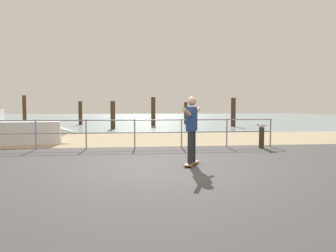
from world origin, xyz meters
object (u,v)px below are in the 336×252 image
at_px(skateboard, 192,163).
at_px(skateboarder, 192,126).
at_px(sailboat, 7,131).
at_px(bollard_short, 262,138).
at_px(seagull, 261,126).

relative_size(skateboard, skateboarder, 0.49).
relative_size(sailboat, skateboarder, 3.09).
distance_m(skateboard, skateboarder, 0.95).
distance_m(sailboat, skateboard, 8.33).
xyz_separation_m(bollard_short, seagull, (-0.02, -0.01, 0.45)).
height_order(sailboat, skateboard, sailboat).
relative_size(skateboarder, seagull, 3.51).
distance_m(skateboarder, seagull, 4.29).
distance_m(sailboat, bollard_short, 9.76).
bearing_deg(bollard_short, skateboard, -136.21).
distance_m(skateboard, seagull, 4.35).
xyz_separation_m(sailboat, skateboard, (6.36, -5.36, -0.45)).
bearing_deg(seagull, bollard_short, 21.33).
bearing_deg(sailboat, bollard_short, -14.09).
xyz_separation_m(sailboat, skateboarder, (6.36, -5.36, 0.50)).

